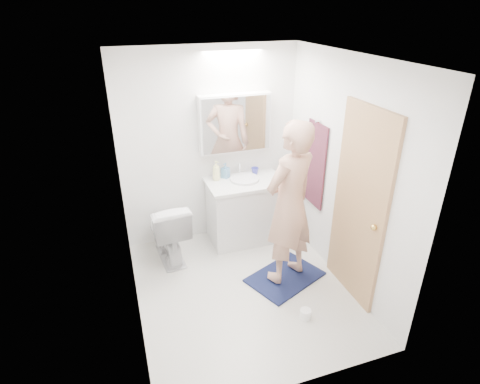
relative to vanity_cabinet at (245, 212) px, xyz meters
name	(u,v)px	position (x,y,z in m)	size (l,w,h in m)	color
floor	(243,289)	(-0.36, -0.96, -0.39)	(2.50, 2.50, 0.00)	silver
ceiling	(244,57)	(-0.36, -0.96, 2.01)	(2.50, 2.50, 0.00)	white
wall_back	(210,148)	(-0.36, 0.29, 0.81)	(2.50, 2.50, 0.00)	white
wall_front	(304,265)	(-0.36, -2.21, 0.81)	(2.50, 2.50, 0.00)	white
wall_left	(124,207)	(-1.46, -0.96, 0.81)	(2.50, 2.50, 0.00)	white
wall_right	(344,175)	(0.74, -0.96, 0.81)	(2.50, 2.50, 0.00)	white
vanity_cabinet	(245,212)	(0.00, 0.00, 0.00)	(0.90, 0.55, 0.78)	silver
countertop	(245,182)	(0.00, 0.00, 0.41)	(0.95, 0.58, 0.04)	white
sink_basin	(245,179)	(0.00, 0.03, 0.45)	(0.36, 0.36, 0.03)	silver
faucet	(240,168)	(0.00, 0.22, 0.51)	(0.02, 0.02, 0.16)	silver
medicine_cabinet	(235,123)	(-0.06, 0.21, 1.11)	(0.88, 0.14, 0.70)	white
mirror_panel	(237,125)	(-0.06, 0.13, 1.11)	(0.84, 0.01, 0.66)	silver
toilet	(168,230)	(-1.01, -0.12, 0.00)	(0.43, 0.76, 0.78)	white
bath_rug	(285,277)	(0.15, -0.94, -0.38)	(0.80, 0.55, 0.02)	#152042
person	(289,204)	(0.15, -0.94, 0.55)	(0.65, 0.43, 1.78)	tan
door	(359,207)	(0.72, -1.31, 0.61)	(0.04, 0.80, 2.00)	tan
door_knob	(374,227)	(0.68, -1.61, 0.56)	(0.06, 0.06, 0.06)	gold
towel	(315,165)	(0.72, -0.41, 0.71)	(0.02, 0.42, 1.00)	#15133D
towel_hook	(318,121)	(0.70, -0.41, 1.23)	(0.02, 0.02, 0.07)	silver
soap_bottle_a	(216,171)	(-0.33, 0.15, 0.55)	(0.10, 0.10, 0.25)	#F0F19B
soap_bottle_b	(225,170)	(-0.20, 0.18, 0.53)	(0.09, 0.09, 0.19)	#5890BD
toothbrush_cup	(255,171)	(0.19, 0.16, 0.47)	(0.10, 0.10, 0.09)	#3C3FB4
toilet_paper_roll	(305,314)	(0.08, -1.57, -0.34)	(0.11, 0.11, 0.10)	white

